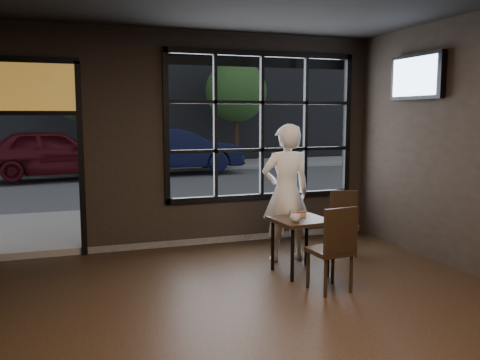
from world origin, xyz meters
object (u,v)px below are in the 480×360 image
object	(u,v)px
cafe_table	(300,246)
man	(286,193)
chair_near	(330,248)
navy_car	(176,150)

from	to	relation	value
cafe_table	man	distance (m)	0.84
chair_near	navy_car	xyz separation A→B (m)	(0.67, 11.69, 0.33)
cafe_table	chair_near	bearing A→B (deg)	-91.79
man	cafe_table	bearing A→B (deg)	87.36
cafe_table	navy_car	xyz separation A→B (m)	(0.71, 11.01, 0.47)
cafe_table	man	xyz separation A→B (m)	(0.07, 0.60, 0.58)
man	chair_near	bearing A→B (deg)	92.78
cafe_table	chair_near	xyz separation A→B (m)	(0.04, -0.69, 0.14)
man	navy_car	distance (m)	10.43
chair_near	man	xyz separation A→B (m)	(0.03, 1.29, 0.44)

